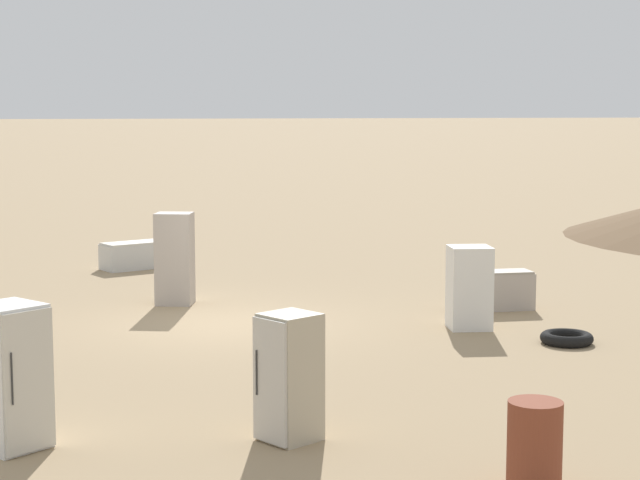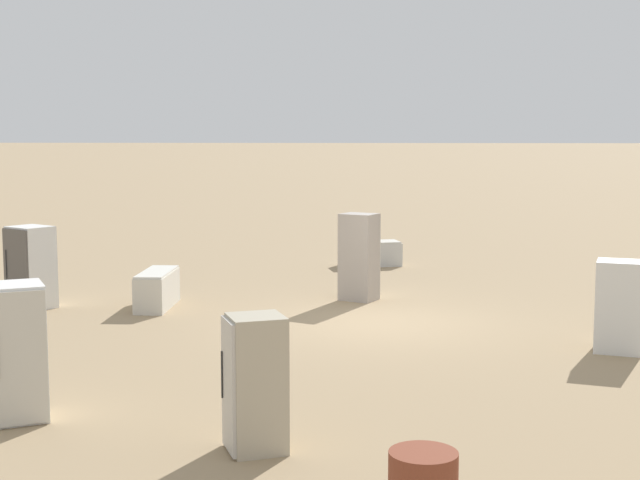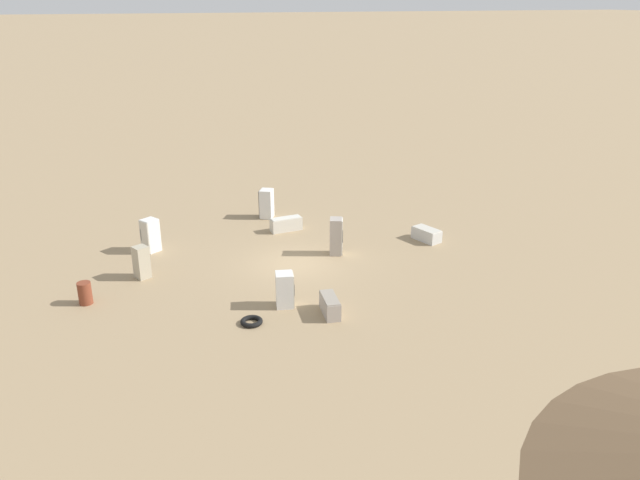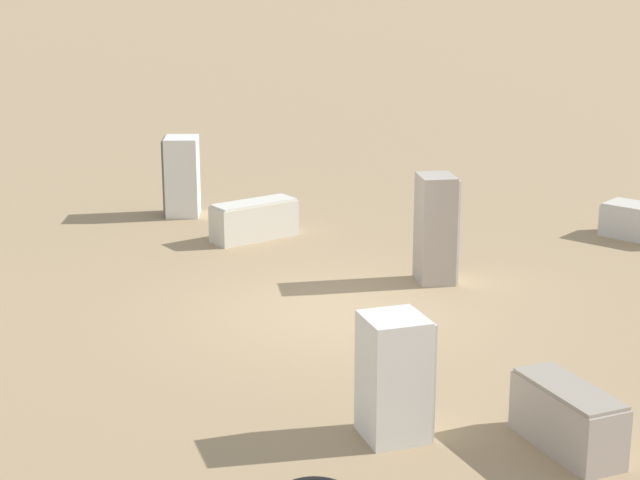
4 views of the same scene
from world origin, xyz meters
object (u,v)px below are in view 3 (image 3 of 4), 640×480
discarded_fridge_0 (427,234)px  discarded_fridge_5 (285,290)px  discarded_fridge_1 (266,204)px  rusty_barrel (85,293)px  discarded_fridge_2 (330,305)px  discarded_fridge_4 (150,235)px  scrap_tire (252,321)px  discarded_fridge_3 (286,224)px  discarded_fridge_6 (141,262)px  discarded_fridge_7 (336,236)px

discarded_fridge_0 → discarded_fridge_5: bearing=8.7°
discarded_fridge_1 → rusty_barrel: bearing=158.5°
discarded_fridge_2 → discarded_fridge_4: bearing=130.6°
discarded_fridge_1 → rusty_barrel: (-7.61, 9.70, -0.34)m
discarded_fridge_2 → scrap_tire: (0.31, 3.05, -0.27)m
discarded_fridge_1 → discarded_fridge_4: bearing=143.7°
discarded_fridge_3 → discarded_fridge_4: (-0.44, 6.97, 0.45)m
discarded_fridge_0 → discarded_fridge_4: (3.40, 13.18, 0.49)m
rusty_barrel → discarded_fridge_6: bearing=-53.4°
discarded_fridge_6 → discarded_fridge_1: bearing=13.9°
discarded_fridge_6 → discarded_fridge_7: size_ratio=0.82×
discarded_fridge_2 → discarded_fridge_4: size_ratio=0.93×
discarded_fridge_1 → discarded_fridge_3: 2.48m
discarded_fridge_0 → discarded_fridge_7: size_ratio=0.91×
discarded_fridge_5 → rusty_barrel: 8.01m
rusty_barrel → discarded_fridge_3: bearing=-62.7°
discarded_fridge_2 → scrap_tire: bearing=-177.7°
discarded_fridge_6 → discarded_fridge_7: bearing=-27.6°
discarded_fridge_0 → discarded_fridge_3: size_ratio=0.96×
discarded_fridge_4 → rusty_barrel: bearing=116.2°
discarded_fridge_5 → discarded_fridge_6: 6.94m
discarded_fridge_1 → discarded_fridge_6: discarded_fridge_1 is taller
discarded_fridge_5 → scrap_tire: size_ratio=1.68×
discarded_fridge_3 → discarded_fridge_0: bearing=-125.7°
discarded_fridge_1 → rusty_barrel: 12.34m
scrap_tire → rusty_barrel: rusty_barrel is taller
rusty_barrel → scrap_tire: bearing=-124.3°
discarded_fridge_5 → discarded_fridge_3: bearing=175.5°
discarded_fridge_2 → rusty_barrel: 9.82m
rusty_barrel → discarded_fridge_2: bearing=-115.7°
discarded_fridge_5 → scrap_tire: discarded_fridge_5 is taller
discarded_fridge_4 → discarded_fridge_5: discarded_fridge_4 is taller
discarded_fridge_0 → discarded_fridge_5: 9.89m
discarded_fridge_7 → scrap_tire: size_ratio=2.09×
discarded_fridge_3 → discarded_fridge_4: 7.00m
discarded_fridge_0 → scrap_tire: 11.76m
discarded_fridge_4 → scrap_tire: 9.15m
discarded_fridge_1 → scrap_tire: (-11.56, 3.91, -0.71)m
discarded_fridge_3 → discarded_fridge_5: (-8.21, 2.66, 0.35)m
discarded_fridge_3 → discarded_fridge_5: 8.64m
discarded_fridge_4 → discarded_fridge_6: 3.08m
discarded_fridge_2 → discarded_fridge_7: size_ratio=0.85×
discarded_fridge_0 → discarded_fridge_3: bearing=-49.3°
discarded_fridge_1 → discarded_fridge_3: bearing=-140.8°
discarded_fridge_2 → discarded_fridge_6: (6.03, 6.46, 0.37)m
discarded_fridge_2 → discarded_fridge_3: size_ratio=0.89×
discarded_fridge_1 → discarded_fridge_2: (-11.87, 0.86, -0.44)m
discarded_fridge_5 → discarded_fridge_6: bearing=-120.1°
discarded_fridge_5 → discarded_fridge_7: discarded_fridge_7 is taller
discarded_fridge_0 → discarded_fridge_2: size_ratio=1.07×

